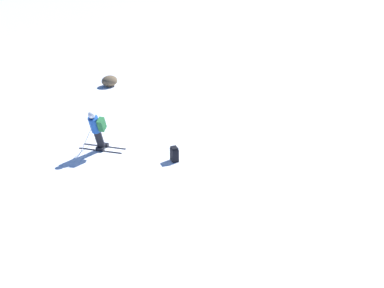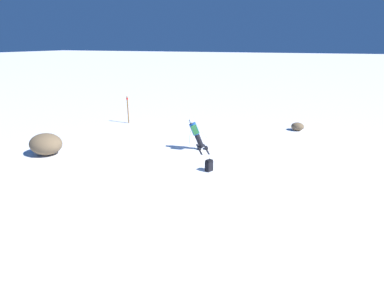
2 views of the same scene
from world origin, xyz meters
The scene contains 4 objects.
ground_plane centered at (0.00, 0.00, 0.00)m, with size 300.00×300.00×0.00m, color white.
skier centered at (0.83, 0.20, 0.90)m, with size 1.42×1.62×1.66m.
spare_backpack centered at (-0.60, 2.47, 0.24)m, with size 0.32×0.36×0.50m.
exposed_boulder_1 centered at (-3.82, -5.34, 0.25)m, with size 0.77×0.65×0.50m, color brown.
Camera 1 is at (10.25, 14.13, 7.93)m, focal length 50.00 mm.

